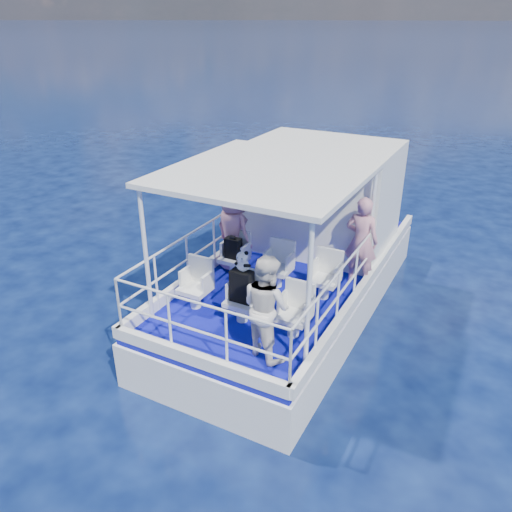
{
  "coord_description": "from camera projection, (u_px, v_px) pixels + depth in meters",
  "views": [
    {
      "loc": [
        3.38,
        -7.03,
        5.33
      ],
      "look_at": [
        -0.12,
        -0.4,
        1.73
      ],
      "focal_mm": 35.0,
      "sensor_mm": 36.0,
      "label": 1
    }
  ],
  "objects": [
    {
      "name": "backpack_center",
      "position": [
        242.0,
        286.0,
        7.77
      ],
      "size": [
        0.35,
        0.2,
        0.53
      ],
      "primitive_type": "cube",
      "color": "black",
      "rests_on": "seat_center_aft"
    },
    {
      "name": "deck",
      "position": [
        295.0,
        270.0,
        9.77
      ],
      "size": [
        2.9,
        6.9,
        0.1
      ],
      "primitive_type": "cube",
      "color": "#09097D",
      "rests_on": "hull"
    },
    {
      "name": "seat_stbd_fwd",
      "position": [
        324.0,
        288.0,
        8.64
      ],
      "size": [
        0.48,
        0.46,
        0.38
      ],
      "primitive_type": "cube",
      "color": "white",
      "rests_on": "deck"
    },
    {
      "name": "panda",
      "position": [
        243.0,
        261.0,
        7.6
      ],
      "size": [
        0.22,
        0.18,
        0.34
      ],
      "primitive_type": null,
      "color": "white",
      "rests_on": "backpack_center"
    },
    {
      "name": "hull",
      "position": [
        293.0,
        308.0,
        10.13
      ],
      "size": [
        3.0,
        7.0,
        1.6
      ],
      "primitive_type": "cube",
      "color": "white",
      "rests_on": "ground"
    },
    {
      "name": "canopy",
      "position": [
        268.0,
        172.0,
        7.82
      ],
      "size": [
        3.0,
        3.2,
        0.08
      ],
      "primitive_type": "cube",
      "color": "white",
      "rests_on": "cabin"
    },
    {
      "name": "seat_stbd_aft",
      "position": [
        293.0,
        325.0,
        7.61
      ],
      "size": [
        0.48,
        0.46,
        0.38
      ],
      "primitive_type": "cube",
      "color": "white",
      "rests_on": "deck"
    },
    {
      "name": "canopy_posts",
      "position": [
        266.0,
        239.0,
        8.27
      ],
      "size": [
        2.77,
        2.97,
        2.2
      ],
      "color": "white",
      "rests_on": "deck"
    },
    {
      "name": "seat_center_fwd",
      "position": [
        277.0,
        277.0,
        9.02
      ],
      "size": [
        0.48,
        0.46,
        0.38
      ],
      "primitive_type": "cube",
      "color": "white",
      "rests_on": "deck"
    },
    {
      "name": "passenger_port_fwd",
      "position": [
        233.0,
        231.0,
        9.38
      ],
      "size": [
        0.69,
        0.56,
        1.61
      ],
      "primitive_type": "imported",
      "rotation": [
        0.0,
        0.0,
        2.9
      ],
      "color": "#C47E91",
      "rests_on": "deck"
    },
    {
      "name": "backpack_port",
      "position": [
        233.0,
        248.0,
        9.21
      ],
      "size": [
        0.3,
        0.17,
        0.39
      ],
      "primitive_type": "cube",
      "color": "black",
      "rests_on": "seat_port_fwd"
    },
    {
      "name": "passenger_stbd_aft",
      "position": [
        266.0,
        307.0,
        6.95
      ],
      "size": [
        0.94,
        0.85,
        1.57
      ],
      "primitive_type": "imported",
      "rotation": [
        0.0,
        0.0,
        2.73
      ],
      "color": "silver",
      "rests_on": "deck"
    },
    {
      "name": "compact_camera",
      "position": [
        232.0,
        237.0,
        9.1
      ],
      "size": [
        0.09,
        0.06,
        0.06
      ],
      "primitive_type": "cube",
      "color": "black",
      "rests_on": "backpack_port"
    },
    {
      "name": "seat_port_aft",
      "position": [
        195.0,
        297.0,
        8.37
      ],
      "size": [
        0.48,
        0.46,
        0.38
      ],
      "primitive_type": "cube",
      "color": "white",
      "rests_on": "deck"
    },
    {
      "name": "passenger_stbd_fwd",
      "position": [
        361.0,
        241.0,
        8.9
      ],
      "size": [
        0.6,
        0.4,
        1.64
      ],
      "primitive_type": "imported",
      "rotation": [
        0.0,
        0.0,
        3.13
      ],
      "color": "#CB8397",
      "rests_on": "deck"
    },
    {
      "name": "seat_port_fwd",
      "position": [
        234.0,
        266.0,
        9.4
      ],
      "size": [
        0.48,
        0.46,
        0.38
      ],
      "primitive_type": "cube",
      "color": "white",
      "rests_on": "deck"
    },
    {
      "name": "cabin",
      "position": [
        322.0,
        196.0,
        10.3
      ],
      "size": [
        2.85,
        2.0,
        2.2
      ],
      "primitive_type": "cube",
      "color": "white",
      "rests_on": "deck"
    },
    {
      "name": "ground",
      "position": [
        271.0,
        332.0,
        9.34
      ],
      "size": [
        2000.0,
        2000.0,
        0.0
      ],
      "primitive_type": "plane",
      "color": "black",
      "rests_on": "ground"
    },
    {
      "name": "seat_center_aft",
      "position": [
        242.0,
        310.0,
        7.99
      ],
      "size": [
        0.48,
        0.46,
        0.38
      ],
      "primitive_type": "cube",
      "color": "white",
      "rests_on": "deck"
    },
    {
      "name": "railings",
      "position": [
        257.0,
        279.0,
        8.27
      ],
      "size": [
        2.84,
        3.59,
        1.0
      ],
      "primitive_type": null,
      "color": "white",
      "rests_on": "deck"
    }
  ]
}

